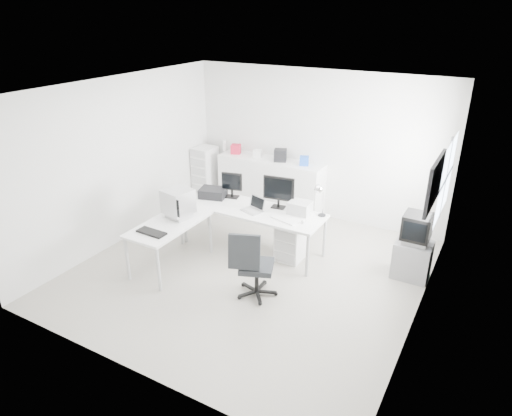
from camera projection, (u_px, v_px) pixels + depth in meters
The scene contains 30 objects.
floor at pixel (250, 271), 7.15m from camera, with size 5.00×5.00×0.01m, color beige.
ceiling at pixel (249, 89), 6.01m from camera, with size 5.00×5.00×0.01m, color white.
back_wall at pixel (316, 145), 8.57m from camera, with size 5.00×0.02×2.80m, color silver.
left_wall at pixel (121, 161), 7.70m from camera, with size 0.02×5.00×2.80m, color silver.
right_wall at pixel (429, 225), 5.46m from camera, with size 0.02×5.00×2.80m, color silver.
window at pixel (446, 179), 6.35m from camera, with size 0.02×1.20×1.10m, color white, non-canonical shape.
wall_picture at pixel (435, 183), 5.35m from camera, with size 0.04×0.90×0.60m, color black, non-canonical shape.
main_desk at pixel (253, 229), 7.65m from camera, with size 2.40×0.80×0.75m, color silver, non-canonical shape.
side_desk at pixel (171, 244), 7.15m from camera, with size 0.70×1.40×0.75m, color silver, non-canonical shape.
drawer_pedestal at pixel (291, 241), 7.41m from camera, with size 0.40×0.50×0.60m, color silver.
inkjet_printer at pixel (213, 193), 7.93m from camera, with size 0.44×0.34×0.16m, color black.
lcd_monitor_small at pixel (232, 185), 7.85m from camera, with size 0.36×0.21×0.45m, color black, non-canonical shape.
lcd_monitor_large at pixel (279, 192), 7.43m from camera, with size 0.52×0.21×0.54m, color black, non-canonical shape.
laptop at pixel (252, 205), 7.35m from camera, with size 0.32×0.33×0.21m, color #B7B7BA, non-canonical shape.
white_keyboard at pixel (284, 220), 7.08m from camera, with size 0.45×0.14×0.02m, color silver.
white_mouse at pixel (303, 221), 6.98m from camera, with size 0.06×0.06×0.06m, color silver.
laser_printer at pixel (300, 207), 7.30m from camera, with size 0.34×0.29×0.20m, color #ACACAC.
desk_lamp at pixel (323, 201), 7.14m from camera, with size 0.17×0.17×0.52m, color silver, non-canonical shape.
crt_monitor at pixel (178, 202), 7.10m from camera, with size 0.44×0.44×0.51m, color #B7B7BA, non-canonical shape.
black_keyboard at pixel (152, 232), 6.68m from camera, with size 0.46×0.18×0.03m, color black.
office_chair at pixel (257, 263), 6.36m from camera, with size 0.59×0.59×1.03m, color #2A2C30, non-canonical shape.
tv_cabinet at pixel (412, 260), 6.89m from camera, with size 0.53×0.44×0.58m, color gray.
crt_tv at pixel (417, 229), 6.68m from camera, with size 0.50×0.48×0.45m, color black, non-canonical shape.
sideboard at pixel (271, 185), 9.08m from camera, with size 2.14×0.54×1.07m, color silver.
clutter_box_a at pixel (236, 149), 9.19m from camera, with size 0.19×0.17×0.19m, color #B91A33.
clutter_box_b at pixel (258, 153), 8.97m from camera, with size 0.15×0.13×0.15m, color silver.
clutter_box_c at pixel (280, 155), 8.73m from camera, with size 0.23×0.21×0.23m, color black.
clutter_box_d at pixel (304, 161), 8.52m from camera, with size 0.17×0.15×0.17m, color blue.
clutter_bottle at pixel (224, 146), 9.34m from camera, with size 0.07×0.07×0.22m, color silver.
filing_cabinet at pixel (205, 174), 9.60m from camera, with size 0.40×0.47×1.14m, color silver.
Camera 1 is at (3.09, -5.30, 3.80)m, focal length 32.00 mm.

